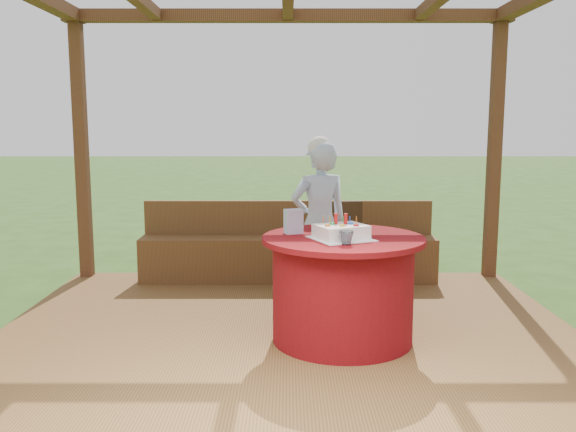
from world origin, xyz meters
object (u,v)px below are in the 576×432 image
object	(u,v)px
table	(343,288)
chair	(342,243)
bench	(288,254)
gift_bag	(293,221)
elderly_woman	(319,221)
drinking_glass	(346,238)
birthday_cake	(341,232)

from	to	relation	value
table	chair	xyz separation A→B (m)	(0.11, 1.31, 0.08)
bench	gift_bag	size ratio (longest dim) A/B	16.41
elderly_woman	drinking_glass	bearing A→B (deg)	-84.75
bench	drinking_glass	xyz separation A→B (m)	(0.39, -2.10, 0.56)
bench	elderly_woman	world-z (taller)	elderly_woman
gift_bag	drinking_glass	size ratio (longest dim) A/B	1.84
chair	gift_bag	world-z (taller)	gift_bag
bench	birthday_cake	bearing A→B (deg)	-78.79
table	chair	distance (m)	1.32
drinking_glass	elderly_woman	bearing A→B (deg)	95.25
birthday_cake	bench	bearing A→B (deg)	101.21
chair	drinking_glass	bearing A→B (deg)	-94.18
bench	elderly_woman	size ratio (longest dim) A/B	2.02
chair	drinking_glass	size ratio (longest dim) A/B	8.68
table	chair	world-z (taller)	chair
bench	chair	world-z (taller)	chair
birthday_cake	gift_bag	bearing A→B (deg)	146.27
chair	gift_bag	bearing A→B (deg)	-111.66
elderly_woman	gift_bag	distance (m)	0.89
bench	table	bearing A→B (deg)	-77.41
table	birthday_cake	distance (m)	0.45
drinking_glass	gift_bag	bearing A→B (deg)	129.48
elderly_woman	gift_bag	bearing A→B (deg)	-105.56
table	birthday_cake	bearing A→B (deg)	-104.44
gift_bag	elderly_woman	bearing A→B (deg)	53.32
gift_bag	birthday_cake	bearing A→B (deg)	-54.85
table	drinking_glass	size ratio (longest dim) A/B	11.89
bench	gift_bag	xyz separation A→B (m)	(0.04, -1.67, 0.60)
chair	birthday_cake	bearing A→B (deg)	-95.48
chair	birthday_cake	xyz separation A→B (m)	(-0.14, -1.41, 0.36)
gift_bag	table	bearing A→B (deg)	-40.15
birthday_cake	gift_bag	size ratio (longest dim) A/B	2.77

